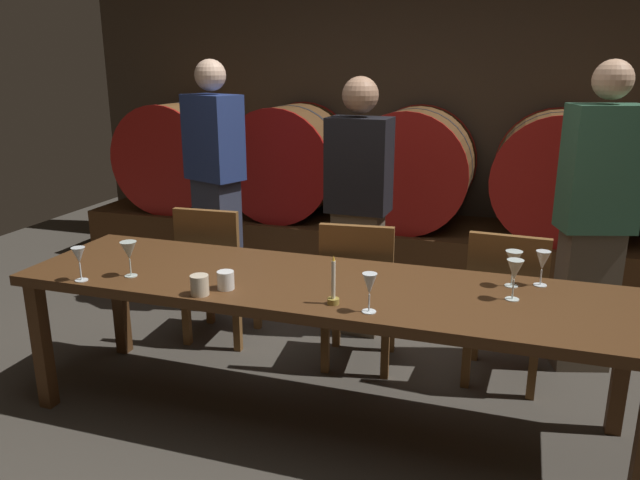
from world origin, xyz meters
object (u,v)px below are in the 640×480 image
wine_barrel_left (290,161)px  wine_glass_right (515,271)px  guest_center (358,207)px  wine_glass_far_left (79,256)px  wine_barrel_center (413,168)px  guest_right (595,218)px  guest_left (216,185)px  cup_left (200,285)px  wine_barrel_right (557,175)px  wine_glass_far_right (543,261)px  chair_left (216,268)px  chair_center (358,288)px  candle_center (333,290)px  wine_glass_left (129,251)px  chair_right (506,301)px  dining_table (321,295)px  wine_glass_center_right (514,260)px  wine_barrel_far_left (181,156)px  wine_glass_center_left (370,285)px  cup_right (226,280)px

wine_barrel_left → wine_glass_right: 2.99m
guest_center → wine_glass_far_left: size_ratio=9.99×
wine_barrel_center → guest_right: 1.84m
guest_left → guest_right: size_ratio=1.00×
cup_left → wine_barrel_right: bearing=59.7°
wine_glass_far_right → guest_center: bearing=143.4°
chair_left → chair_center: (0.92, -0.06, 0.00)m
wine_glass_far_left → candle_center: bearing=4.4°
guest_right → chair_left: bearing=-7.1°
wine_glass_left → chair_right: bearing=25.9°
chair_center → guest_right: (1.22, 0.43, 0.40)m
cup_left → wine_glass_far_left: bearing=-178.9°
wine_barrel_left → wine_glass_far_left: bearing=-90.6°
chair_center → wine_glass_left: size_ratio=5.11×
dining_table → wine_glass_right: size_ratio=16.07×
dining_table → wine_glass_center_right: bearing=14.5°
dining_table → cup_left: 0.57m
wine_barrel_center → wine_glass_right: 2.46m
chair_center → guest_right: bearing=-166.6°
wine_barrel_center → wine_glass_far_left: wine_barrel_center is taller
wine_barrel_far_left → wine_barrel_left: bearing=0.0°
dining_table → wine_glass_far_right: bearing=15.5°
chair_right → cup_left: bearing=39.7°
chair_left → wine_glass_far_left: bearing=76.0°
chair_right → guest_left: (-1.99, 0.57, 0.40)m
candle_center → cup_left: 0.60m
wine_barrel_far_left → wine_glass_far_left: 2.89m
wine_barrel_left → guest_right: 2.67m
candle_center → wine_glass_far_right: candle_center is taller
wine_barrel_center → chair_center: size_ratio=1.09×
guest_right → guest_center: bearing=-19.5°
guest_left → wine_glass_center_right: guest_left is taller
guest_center → candle_center: 1.33m
wine_glass_far_left → wine_glass_far_right: bearing=16.4°
guest_left → wine_glass_center_right: bearing=175.7°
chair_right → wine_glass_center_right: 0.54m
wine_barrel_center → cup_left: bearing=-100.0°
wine_barrel_left → chair_left: (0.16, -1.72, -0.39)m
wine_glass_center_left → wine_glass_far_right: 0.87m
wine_glass_center_left → guest_center: bearing=106.5°
dining_table → guest_left: 1.69m
guest_center → candle_center: guest_center is taller
dining_table → wine_glass_center_right: size_ratio=17.26×
wine_barrel_left → guest_center: guest_center is taller
candle_center → cup_right: size_ratio=2.61×
wine_barrel_right → guest_left: (-2.27, -1.16, 0.01)m
wine_glass_center_left → candle_center: bearing=166.9°
dining_table → wine_glass_right: bearing=3.3°
wine_barrel_far_left → candle_center: wine_barrel_far_left is taller
wine_barrel_right → wine_glass_right: wine_barrel_right is taller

